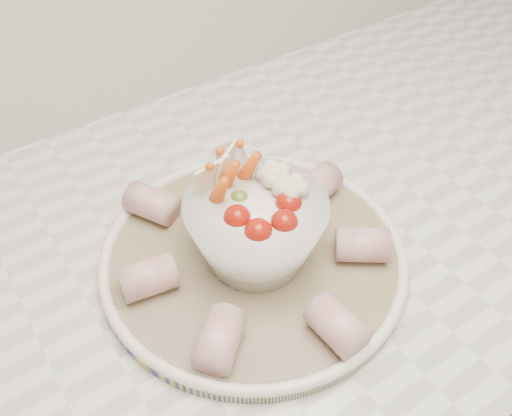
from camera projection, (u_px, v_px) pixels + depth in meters
serving_platter at (253, 257)px, 0.61m from camera, size 0.40×0.40×0.02m
veggie_bowl at (256, 227)px, 0.58m from camera, size 0.15×0.15×0.11m
cured_meat_rolls at (252, 243)px, 0.60m from camera, size 0.28×0.30×0.04m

